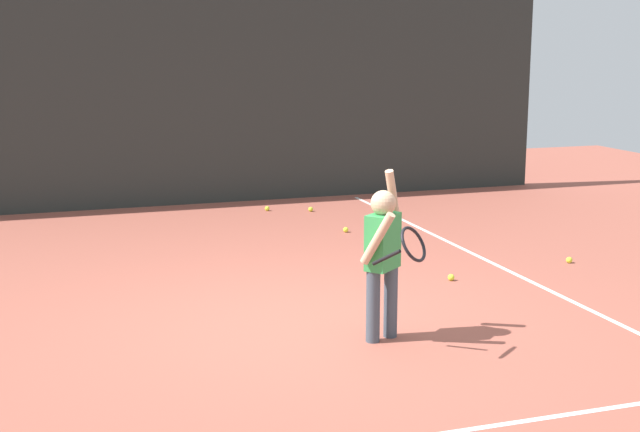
# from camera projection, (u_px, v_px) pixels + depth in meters

# --- Properties ---
(ground_plane) EXTENTS (20.00, 20.00, 0.00)m
(ground_plane) POSITION_uv_depth(u_px,v_px,m) (306.00, 324.00, 7.37)
(ground_plane) COLOR #9E5142
(court_line_sideline) EXTENTS (0.05, 9.00, 0.00)m
(court_line_sideline) POSITION_uv_depth(u_px,v_px,m) (508.00, 270.00, 9.07)
(court_line_sideline) COLOR white
(court_line_sideline) RESTS_ON ground
(back_fence_windscreen) EXTENTS (11.10, 0.08, 3.45)m
(back_fence_windscreen) POSITION_uv_depth(u_px,v_px,m) (185.00, 84.00, 12.40)
(back_fence_windscreen) COLOR #282D2B
(back_fence_windscreen) RESTS_ON ground
(fence_post_1) EXTENTS (0.09, 0.09, 3.60)m
(fence_post_1) POSITION_uv_depth(u_px,v_px,m) (184.00, 79.00, 12.44)
(fence_post_1) COLOR slate
(fence_post_1) RESTS_ON ground
(fence_post_2) EXTENTS (0.09, 0.09, 3.60)m
(fence_post_2) POSITION_uv_depth(u_px,v_px,m) (518.00, 74.00, 14.09)
(fence_post_2) COLOR slate
(fence_post_2) RESTS_ON ground
(tennis_player) EXTENTS (0.47, 0.86, 1.35)m
(tennis_player) POSITION_uv_depth(u_px,v_px,m) (384.00, 251.00, 6.84)
(tennis_player) COLOR #3F4C59
(tennis_player) RESTS_ON ground
(tennis_ball_0) EXTENTS (0.07, 0.07, 0.07)m
(tennis_ball_0) POSITION_uv_depth(u_px,v_px,m) (451.00, 277.00, 8.69)
(tennis_ball_0) COLOR #CCE033
(tennis_ball_0) RESTS_ON ground
(tennis_ball_1) EXTENTS (0.07, 0.07, 0.07)m
(tennis_ball_1) POSITION_uv_depth(u_px,v_px,m) (267.00, 209.00, 12.21)
(tennis_ball_1) COLOR #CCE033
(tennis_ball_1) RESTS_ON ground
(tennis_ball_2) EXTENTS (0.07, 0.07, 0.07)m
(tennis_ball_2) POSITION_uv_depth(u_px,v_px,m) (569.00, 260.00, 9.37)
(tennis_ball_2) COLOR #CCE033
(tennis_ball_2) RESTS_ON ground
(tennis_ball_3) EXTENTS (0.07, 0.07, 0.07)m
(tennis_ball_3) POSITION_uv_depth(u_px,v_px,m) (346.00, 230.00, 10.86)
(tennis_ball_3) COLOR #CCE033
(tennis_ball_3) RESTS_ON ground
(tennis_ball_4) EXTENTS (0.07, 0.07, 0.07)m
(tennis_ball_4) POSITION_uv_depth(u_px,v_px,m) (311.00, 209.00, 12.16)
(tennis_ball_4) COLOR #CCE033
(tennis_ball_4) RESTS_ON ground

